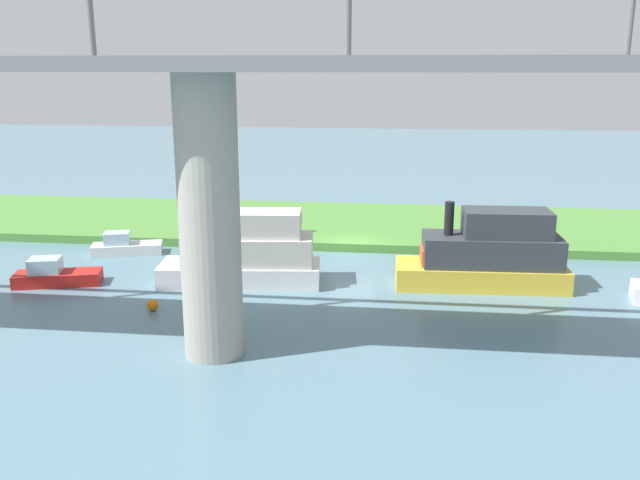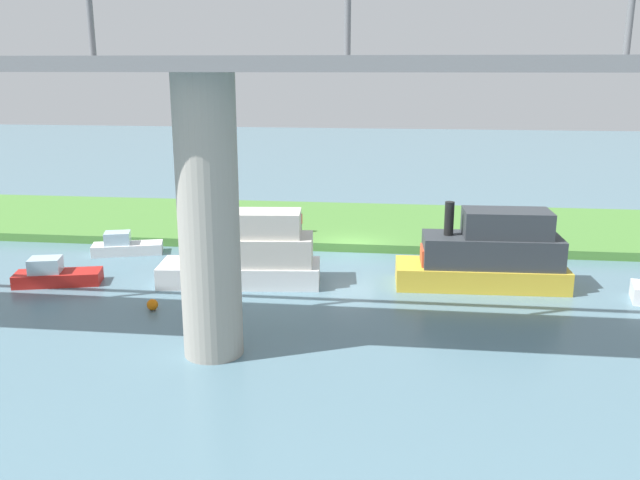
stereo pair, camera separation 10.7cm
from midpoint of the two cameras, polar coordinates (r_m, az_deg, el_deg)
ground_plane at (r=38.69m, az=2.86°, el=-1.07°), size 160.00×160.00×0.00m
grassy_bank at (r=44.43m, az=3.42°, el=1.32°), size 80.00×12.00×0.50m
bridge_pylon at (r=24.15m, az=-9.36°, el=1.71°), size 2.20×2.20×10.26m
bridge_span at (r=23.58m, az=-9.93°, el=15.17°), size 66.64×4.30×3.25m
person_on_bank at (r=41.13m, az=-1.69°, el=1.62°), size 0.41×0.41×1.39m
mooring_post at (r=39.35m, az=12.65°, el=0.31°), size 0.20×0.20×0.93m
houseboat_blue at (r=33.37m, az=14.18°, el=-1.31°), size 8.27×3.01×4.18m
motorboat_white at (r=35.43m, az=-21.58°, el=-2.77°), size 4.32×2.45×1.36m
pontoon_yellow at (r=39.85m, az=-16.21°, el=-0.49°), size 4.13×2.44×1.30m
riverboat_paddlewheel at (r=33.00m, az=-6.31°, el=-1.23°), size 8.07×3.38×4.01m
marker_buoy at (r=30.49m, az=-14.00°, el=-5.37°), size 0.50×0.50×0.50m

